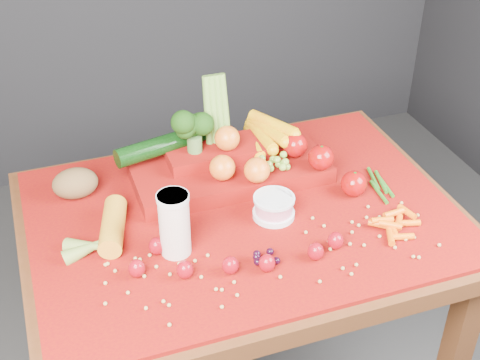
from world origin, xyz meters
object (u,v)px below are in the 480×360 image
object	(u,v)px
yogurt_bowl	(274,206)
milk_glass	(174,222)
table	(243,245)
produce_mound	(234,159)

from	to	relation	value
yogurt_bowl	milk_glass	bearing A→B (deg)	-169.29
table	yogurt_bowl	distance (m)	0.16
produce_mound	milk_glass	bearing A→B (deg)	-132.73
milk_glass	yogurt_bowl	distance (m)	0.28
milk_glass	produce_mound	bearing A→B (deg)	47.27
table	yogurt_bowl	world-z (taller)	yogurt_bowl
milk_glass	yogurt_bowl	bearing A→B (deg)	10.71
milk_glass	produce_mound	xyz separation A→B (m)	(0.23, 0.25, -0.03)
table	milk_glass	world-z (taller)	milk_glass
table	milk_glass	size ratio (longest dim) A/B	6.79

